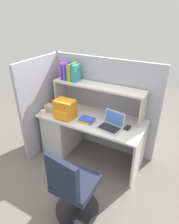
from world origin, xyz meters
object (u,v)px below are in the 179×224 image
backpack (65,109)px  tissue_box (52,108)px  laptop (111,124)px  computer_mouse (127,128)px  office_chair (73,190)px  paper_cup (43,113)px

backpack → tissue_box: backpack is taller
laptop → backpack: (-0.72, -0.06, 0.08)m
computer_mouse → tissue_box: size_ratio=0.47×
office_chair → tissue_box: bearing=-35.4°
backpack → computer_mouse: bearing=8.6°
laptop → paper_cup: 1.07m
laptop → tissue_box: laptop is taller
laptop → tissue_box: size_ratio=1.59×
tissue_box → paper_cup: bearing=-99.4°
tissue_box → office_chair: (0.96, -0.89, -0.39)m
computer_mouse → office_chair: (-0.26, -0.97, -0.35)m
backpack → office_chair: backpack is taller
computer_mouse → backpack: bearing=-164.3°
laptop → tissue_box: (-1.01, -0.01, -0.00)m
tissue_box → computer_mouse: bearing=8.6°
backpack → paper_cup: bearing=-162.4°
paper_cup → tissue_box: tissue_box is taller
computer_mouse → tissue_box: 1.22m
tissue_box → laptop: bearing=5.1°
backpack → tissue_box: bearing=169.5°
computer_mouse → paper_cup: 1.29m
backpack → paper_cup: backpack is taller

